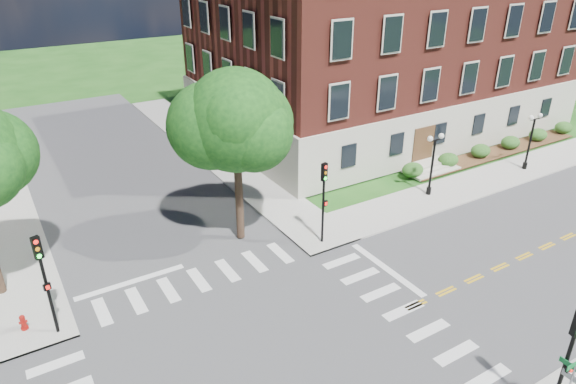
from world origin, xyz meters
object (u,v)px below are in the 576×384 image
twin_lamp_west (433,161)px  street_sign_pole (571,381)px  traffic_signal_ne (324,193)px  fire_hydrant (23,323)px  traffic_signal_nw (44,273)px  traffic_signal_se (570,352)px  twin_lamp_east (531,138)px

twin_lamp_west → street_sign_pole: (-9.66, -15.76, -0.21)m
traffic_signal_ne → fire_hydrant: bearing=177.2°
street_sign_pole → traffic_signal_nw: bearing=134.5°
traffic_signal_se → traffic_signal_ne: same height
traffic_signal_se → traffic_signal_ne: size_ratio=1.00×
traffic_signal_ne → twin_lamp_east: traffic_signal_ne is taller
traffic_signal_ne → twin_lamp_west: traffic_signal_ne is taller
twin_lamp_east → fire_hydrant: 34.34m
traffic_signal_nw → traffic_signal_se: bearing=-44.4°
traffic_signal_ne → twin_lamp_east: (18.91, 0.68, -0.66)m
traffic_signal_ne → twin_lamp_west: 9.70m
traffic_signal_nw → fire_hydrant: traffic_signal_nw is taller
traffic_signal_ne → traffic_signal_nw: size_ratio=1.00×
twin_lamp_west → fire_hydrant: 25.05m
twin_lamp_west → fire_hydrant: twin_lamp_west is taller
traffic_signal_se → fire_hydrant: 21.62m
traffic_signal_se → traffic_signal_nw: same height
traffic_signal_se → twin_lamp_west: bearing=58.3°
street_sign_pole → twin_lamp_east: bearing=38.6°
twin_lamp_east → fire_hydrant: bearing=179.9°
twin_lamp_east → fire_hydrant: (-34.27, 0.08, -2.06)m
traffic_signal_se → twin_lamp_west: (9.50, 15.39, -0.66)m
traffic_signal_ne → fire_hydrant: size_ratio=6.40×
traffic_signal_se → fire_hydrant: (-15.45, 14.87, -2.72)m
twin_lamp_west → twin_lamp_east: bearing=-3.7°
street_sign_pole → fire_hydrant: bearing=135.1°
twin_lamp_east → street_sign_pole: (-18.98, -15.16, -0.21)m
twin_lamp_west → street_sign_pole: bearing=-121.5°
traffic_signal_nw → twin_lamp_east: traffic_signal_nw is taller
street_sign_pole → traffic_signal_ne: bearing=89.7°
traffic_signal_ne → fire_hydrant: traffic_signal_ne is taller
twin_lamp_east → traffic_signal_ne: bearing=-178.0°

